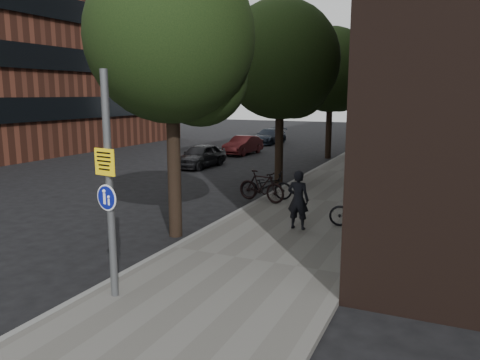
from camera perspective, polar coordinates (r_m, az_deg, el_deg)
The scene contains 15 objects.
ground at distance 8.39m, azimuth -9.05°, elevation -17.26°, with size 120.00×120.00×0.00m, color black.
sidewalk at distance 17.06m, azimuth 10.38°, elevation -2.67°, with size 4.50×60.00×0.12m, color #5E5C57.
curb_edge at distance 17.71m, azimuth 3.30°, elevation -2.02°, with size 0.15×60.00×0.13m, color slate.
street_tree_near at distance 12.77m, azimuth -7.78°, elevation 15.87°, with size 4.40×4.40×7.50m.
street_tree_mid at distance 20.47m, azimuth 5.27°, elevation 13.85°, with size 5.00×5.00×7.80m.
street_tree_far at distance 29.11m, azimuth 11.20°, elevation 12.67°, with size 5.00×5.00×7.80m.
signpost at distance 8.82m, azimuth -15.63°, elevation -0.68°, with size 0.48×0.14×4.19m.
pedestrian at distance 13.23m, azimuth 7.10°, elevation -2.40°, with size 0.61×0.40×1.68m, color black.
parked_bike_facade_near at distance 13.80m, azimuth 14.56°, elevation -3.69°, with size 0.63×1.79×0.94m, color black.
parked_bike_facade_far at distance 16.89m, azimuth 16.41°, elevation -1.31°, with size 0.42×1.49×0.89m, color black.
parked_bike_curb_near at distance 16.98m, azimuth 3.22°, elevation -0.66°, with size 0.66×1.89×0.99m, color black.
parked_bike_curb_far at distance 16.53m, azimuth 2.62°, elevation -0.75°, with size 0.52×1.85×1.11m, color black.
parked_car_near at distance 25.19m, azimuth -4.85°, elevation 2.97°, with size 1.48×3.67×1.25m, color black.
parked_car_mid at distance 30.57m, azimuth 0.37°, elevation 4.27°, with size 1.26×3.62×1.19m, color #531719.
parked_car_far at distance 37.14m, azimuth 3.54°, elevation 5.35°, with size 1.68×4.13×1.20m, color #1B2331.
Camera 1 is at (4.16, -6.17, 3.88)m, focal length 35.00 mm.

